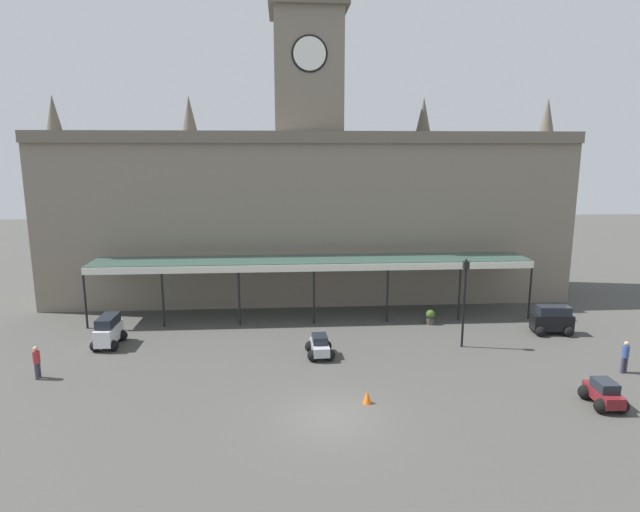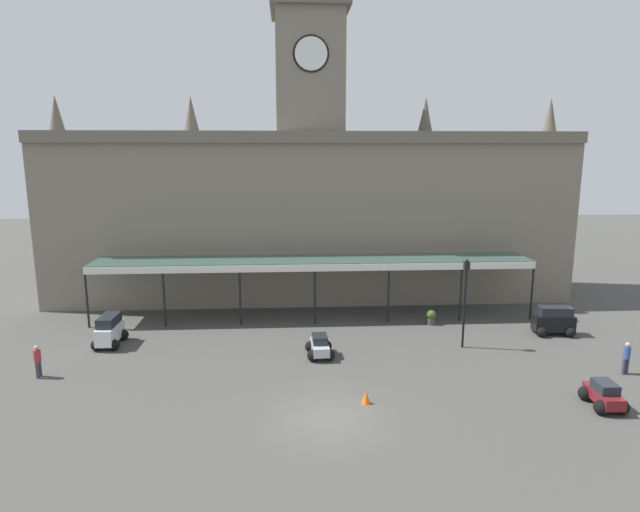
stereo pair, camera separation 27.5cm
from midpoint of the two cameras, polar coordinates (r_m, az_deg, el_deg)
name	(u,v)px [view 1 (the left image)]	position (r m, az deg, el deg)	size (l,w,h in m)	color
ground_plane	(332,418)	(23.39, 0.90, -17.01)	(140.00, 140.00, 0.00)	#464541
station_building	(308,206)	(40.38, -1.44, 5.36)	(38.36, 7.06, 21.68)	slate
entrance_canopy	(313,262)	(35.16, -1.00, -0.61)	(29.03, 3.26, 4.02)	#38564C
car_maroon_sedan	(603,395)	(27.12, 27.93, -13.07)	(1.58, 2.09, 1.19)	maroon
car_silver_sedan	(320,347)	(29.44, -0.30, -9.81)	(1.59, 2.09, 1.19)	#B2B5BA
car_black_van	(552,321)	(35.69, 23.50, -6.45)	(2.47, 1.74, 1.77)	black
car_white_van	(109,332)	(33.20, -22.02, -7.63)	(1.61, 2.41, 1.77)	silver
pedestrian_near_entrance	(37,361)	(30.09, -28.41, -9.92)	(0.34, 0.39, 1.67)	#3F384C
pedestrian_beside_cars	(625,356)	(31.24, 29.77, -9.29)	(0.38, 0.34, 1.67)	#3F384C
victorian_lamppost	(465,293)	(31.02, 15.04, -3.88)	(0.30, 0.30, 5.17)	black
traffic_cone	(367,397)	(24.50, 4.77, -14.88)	(0.40, 0.40, 0.60)	orange
planter_near_kerb	(430,317)	(35.37, 11.54, -6.42)	(0.60, 0.60, 0.96)	#47423D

